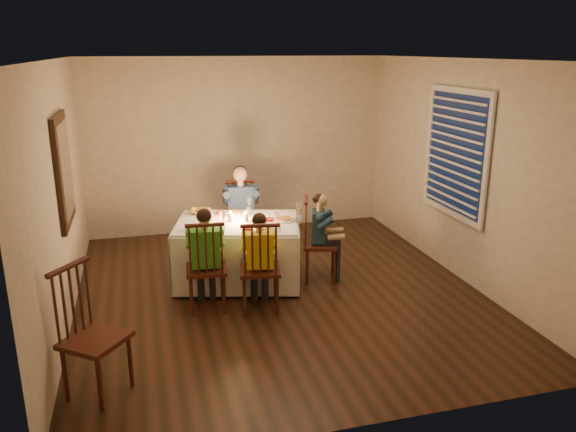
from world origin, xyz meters
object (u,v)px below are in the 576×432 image
object	(u,v)px
dining_table	(238,239)
chair_adult	(242,257)
child_teal	(320,279)
serving_bowl	(202,212)
chair_near_left	(208,308)
chair_end	(320,279)
child_green	(208,308)
chair_extra	(101,393)
child_yellow	(261,309)
chair_near_right	(261,309)
adult	(242,257)

from	to	relation	value
dining_table	chair_adult	xyz separation A→B (m)	(0.19, 0.78, -0.54)
child_teal	serving_bowl	bearing A→B (deg)	82.01
chair_near_left	chair_end	size ratio (longest dim) A/B	1.00
child_green	serving_bowl	distance (m)	1.32
chair_near_left	chair_extra	size ratio (longest dim) A/B	0.93
chair_near_left	child_yellow	xyz separation A→B (m)	(0.55, -0.17, 0.00)
chair_near_left	chair_extra	world-z (taller)	chair_extra
child_green	child_yellow	size ratio (longest dim) A/B	1.04
child_green	child_yellow	bearing A→B (deg)	168.06
chair_adult	child_yellow	bearing A→B (deg)	-86.73
chair_adult	child_yellow	world-z (taller)	child_yellow
chair_near_right	child_yellow	distance (m)	0.00
chair_near_right	child_green	world-z (taller)	child_green
chair_near_right	child_yellow	world-z (taller)	child_yellow
chair_end	child_green	size ratio (longest dim) A/B	0.91
adult	child_green	distance (m)	1.57
chair_adult	chair_end	world-z (taller)	same
chair_extra	serving_bowl	size ratio (longest dim) A/B	4.72
chair_end	child_teal	size ratio (longest dim) A/B	0.95
chair_near_left	child_yellow	size ratio (longest dim) A/B	0.94
chair_extra	adult	xyz separation A→B (m)	(1.70, 2.77, 0.00)
chair_near_right	chair_extra	xyz separation A→B (m)	(-1.60, -1.17, 0.00)
chair_adult	child_teal	world-z (taller)	child_teal
chair_end	adult	world-z (taller)	adult
chair_near_left	serving_bowl	distance (m)	1.32
serving_bowl	chair_adult	bearing A→B (deg)	34.05
chair_extra	adult	bearing A→B (deg)	6.85
chair_extra	adult	world-z (taller)	adult
chair_end	child_yellow	world-z (taller)	child_yellow
chair_near_right	dining_table	bearing A→B (deg)	-73.80
adult	child_teal	world-z (taller)	adult
child_green	dining_table	bearing A→B (deg)	-119.99
chair_extra	child_teal	xyz separation A→B (m)	(2.47, 1.78, 0.00)
dining_table	chair_end	bearing A→B (deg)	2.26
chair_extra	child_yellow	distance (m)	1.98
adult	chair_near_right	bearing A→B (deg)	-86.73
chair_near_right	chair_near_left	bearing A→B (deg)	-7.06
chair_end	child_teal	distance (m)	0.00
child_green	chair_extra	bearing A→B (deg)	57.03
chair_extra	child_green	world-z (taller)	child_green
child_green	chair_end	bearing A→B (deg)	-157.66
serving_bowl	chair_extra	bearing A→B (deg)	-115.56
dining_table	adult	xyz separation A→B (m)	(0.19, 0.78, -0.54)
chair_end	chair_extra	bearing A→B (deg)	142.82
adult	child_teal	size ratio (longest dim) A/B	1.16
dining_table	child_teal	size ratio (longest dim) A/B	1.54
chair_near_left	chair_extra	bearing A→B (deg)	57.03
chair_end	chair_adult	bearing A→B (deg)	55.22
chair_adult	adult	distance (m)	0.00
chair_end	serving_bowl	size ratio (longest dim) A/B	4.39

